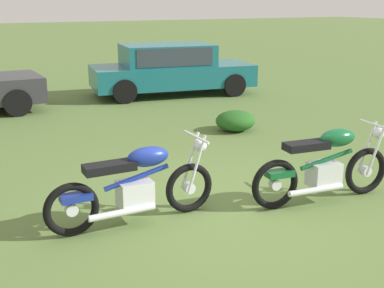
{
  "coord_description": "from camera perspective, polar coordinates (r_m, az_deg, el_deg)",
  "views": [
    {
      "loc": [
        -3.21,
        -5.03,
        2.6
      ],
      "look_at": [
        -0.11,
        0.78,
        0.7
      ],
      "focal_mm": 46.41,
      "sensor_mm": 36.0,
      "label": 1
    }
  ],
  "objects": [
    {
      "name": "motorcycle_green",
      "position": [
        6.82,
        15.0,
        -2.46
      ],
      "size": [
        2.1,
        0.64,
        1.02
      ],
      "rotation": [
        0.0,
        0.0,
        -0.12
      ],
      "color": "black",
      "rests_on": "ground"
    },
    {
      "name": "motorcycle_blue",
      "position": [
        5.97,
        -6.54,
        -4.78
      ],
      "size": [
        2.14,
        0.64,
        1.02
      ],
      "rotation": [
        0.0,
        0.0,
        -0.02
      ],
      "color": "black",
      "rests_on": "ground"
    },
    {
      "name": "ground_plane",
      "position": [
        6.51,
        4.1,
        -7.44
      ],
      "size": [
        120.0,
        120.0,
        0.0
      ],
      "primitive_type": "plane",
      "color": "#567038"
    },
    {
      "name": "car_teal",
      "position": [
        14.27,
        -2.55,
        8.86
      ],
      "size": [
        4.75,
        2.53,
        1.43
      ],
      "rotation": [
        0.0,
        0.0,
        -0.16
      ],
      "color": "#19606B",
      "rests_on": "ground"
    },
    {
      "name": "shrub_low",
      "position": [
        10.32,
        5.02,
        2.67
      ],
      "size": [
        0.84,
        0.77,
        0.42
      ],
      "color": "#23591E",
      "rests_on": "ground"
    }
  ]
}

